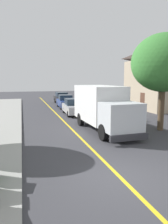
{
  "coord_description": "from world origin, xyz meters",
  "views": [
    {
      "loc": [
        -3.47,
        -7.2,
        3.7
      ],
      "look_at": [
        0.69,
        7.44,
        1.4
      ],
      "focal_mm": 35.08,
      "sensor_mm": 36.0,
      "label": 1
    }
  ],
  "objects_px": {
    "parked_car_near": "(73,107)",
    "parked_car_mid": "(65,102)",
    "stop_sign": "(112,100)",
    "street_tree_far_side": "(164,63)",
    "parked_car_far": "(62,98)",
    "box_truck": "(103,106)"
  },
  "relations": [
    {
      "from": "parked_car_mid",
      "to": "parked_car_far",
      "type": "distance_m",
      "value": 5.57
    },
    {
      "from": "stop_sign",
      "to": "parked_car_mid",
      "type": "bearing_deg",
      "value": 103.84
    },
    {
      "from": "parked_car_mid",
      "to": "parked_car_far",
      "type": "relative_size",
      "value": 1.0
    },
    {
      "from": "stop_sign",
      "to": "street_tree_far_side",
      "type": "height_order",
      "value": "street_tree_far_side"
    },
    {
      "from": "parked_car_far",
      "to": "stop_sign",
      "type": "xyz_separation_m",
      "value": [
        1.86,
        -15.17,
        1.06
      ]
    },
    {
      "from": "parked_car_near",
      "to": "parked_car_far",
      "type": "distance_m",
      "value": 11.12
    },
    {
      "from": "box_truck",
      "to": "parked_car_near",
      "type": "relative_size",
      "value": 1.64
    },
    {
      "from": "stop_sign",
      "to": "street_tree_far_side",
      "type": "relative_size",
      "value": 0.39
    },
    {
      "from": "parked_car_near",
      "to": "parked_car_far",
      "type": "relative_size",
      "value": 1.0
    },
    {
      "from": "parked_car_far",
      "to": "box_truck",
      "type": "bearing_deg",
      "value": -90.9
    },
    {
      "from": "box_truck",
      "to": "parked_car_mid",
      "type": "distance_m",
      "value": 13.01
    },
    {
      "from": "parked_car_far",
      "to": "parked_car_near",
      "type": "bearing_deg",
      "value": -93.82
    },
    {
      "from": "parked_car_near",
      "to": "stop_sign",
      "type": "distance_m",
      "value": 4.95
    },
    {
      "from": "parked_car_mid",
      "to": "parked_car_near",
      "type": "bearing_deg",
      "value": -92.35
    },
    {
      "from": "box_truck",
      "to": "parked_car_far",
      "type": "xyz_separation_m",
      "value": [
        0.29,
        18.52,
        -0.97
      ]
    },
    {
      "from": "box_truck",
      "to": "stop_sign",
      "type": "height_order",
      "value": "box_truck"
    },
    {
      "from": "parked_car_near",
      "to": "parked_car_mid",
      "type": "bearing_deg",
      "value": 87.65
    },
    {
      "from": "box_truck",
      "to": "stop_sign",
      "type": "xyz_separation_m",
      "value": [
        2.15,
        3.35,
        0.09
      ]
    },
    {
      "from": "parked_car_mid",
      "to": "stop_sign",
      "type": "xyz_separation_m",
      "value": [
        2.37,
        -9.62,
        1.06
      ]
    },
    {
      "from": "parked_car_near",
      "to": "street_tree_far_side",
      "type": "relative_size",
      "value": 0.65
    },
    {
      "from": "box_truck",
      "to": "parked_car_far",
      "type": "height_order",
      "value": "box_truck"
    },
    {
      "from": "parked_car_mid",
      "to": "street_tree_far_side",
      "type": "relative_size",
      "value": 0.65
    }
  ]
}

